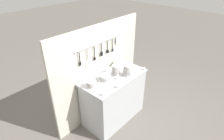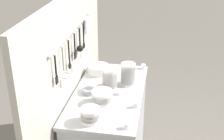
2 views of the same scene
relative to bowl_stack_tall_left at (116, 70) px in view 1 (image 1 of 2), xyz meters
The scene contains 13 objects.
ground_plane 0.98m from the bowl_stack_tall_left, behind, with size 20.00×20.00×0.00m, color #666059.
counter 0.54m from the bowl_stack_tall_left, behind, with size 1.14×0.58×0.88m.
back_wall 0.36m from the bowl_stack_tall_left, 98.30° to the left, with size 1.94×0.11×1.69m.
bowl_stack_tall_left is the anchor object (origin of this frame).
bowl_stack_short_front 0.23m from the bowl_stack_tall_left, behind, with size 0.16×0.16×0.10m.
bowl_stack_back_corner 0.18m from the bowl_stack_tall_left, 50.13° to the right, with size 0.13×0.13×0.20m.
bowl_stack_nested_right 0.50m from the bowl_stack_tall_left, behind, with size 0.14×0.14×0.11m.
plate_stack 0.33m from the bowl_stack_tall_left, 29.72° to the left, with size 0.20×0.20×0.08m.
steel_mixing_bowl 0.21m from the bowl_stack_tall_left, 122.68° to the left, with size 0.10×0.10×0.04m.
cup_centre 0.14m from the bowl_stack_tall_left, 129.84° to the right, with size 0.04×0.04×0.04m.
cup_front_left 0.53m from the bowl_stack_tall_left, 27.72° to the right, with size 0.04×0.04×0.04m.
cup_back_right 0.36m from the bowl_stack_tall_left, 135.89° to the right, with size 0.04×0.04×0.04m.
cup_edge_far 0.58m from the bowl_stack_tall_left, 158.78° to the right, with size 0.04×0.04×0.04m.
Camera 1 is at (-1.96, -1.70, 2.51)m, focal length 30.00 mm.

